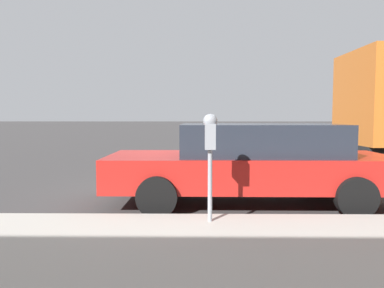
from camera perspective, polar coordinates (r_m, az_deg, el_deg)
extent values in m
plane|color=#3D3A3A|center=(7.68, 1.37, -7.47)|extent=(220.00, 220.00, 0.00)
cylinder|color=gray|center=(5.03, 2.76, -6.32)|extent=(0.06, 0.06, 0.97)
cube|color=gray|center=(4.95, 2.79, 1.16)|extent=(0.20, 0.14, 0.34)
sphere|color=gray|center=(4.95, 2.79, 3.51)|extent=(0.19, 0.19, 0.19)
cube|color=gold|center=(5.06, 2.74, 0.74)|extent=(0.01, 0.11, 0.12)
cube|color=black|center=(5.05, 2.75, 2.09)|extent=(0.01, 0.10, 0.08)
cube|color=#B21E19|center=(6.72, 8.59, -4.01)|extent=(1.86, 4.94, 0.56)
cube|color=#232833|center=(6.70, 10.31, 0.67)|extent=(1.63, 2.77, 0.54)
cylinder|color=black|center=(5.85, -5.38, -7.98)|extent=(0.22, 0.64, 0.64)
cylinder|color=black|center=(7.64, -3.84, -5.10)|extent=(0.22, 0.64, 0.64)
cylinder|color=black|center=(6.30, 23.73, -7.46)|extent=(0.22, 0.64, 0.64)
cylinder|color=black|center=(7.98, 18.68, -4.91)|extent=(0.22, 0.64, 0.64)
cylinder|color=black|center=(11.74, 25.51, -1.25)|extent=(0.31, 1.04, 1.04)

